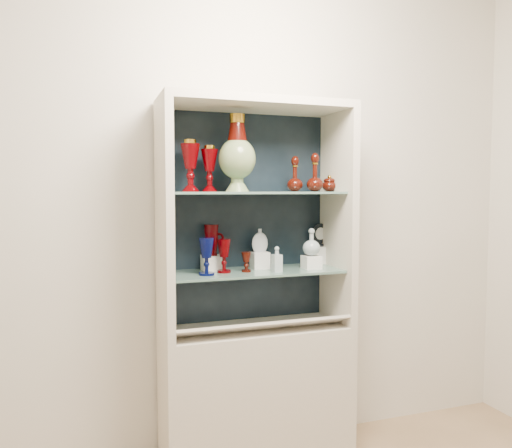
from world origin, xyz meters
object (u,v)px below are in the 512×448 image
object	(u,v)px
ruby_goblet_tall	(224,256)
enamel_urn	(237,153)
clear_round_decanter	(311,243)
ruby_goblet_small	(246,262)
pedestal_lamp_right	(210,169)
cameo_medallion	(320,235)
cobalt_goblet	(207,256)
flat_flask	(260,240)
clear_square_bottle	(277,259)
ruby_pitcher	(211,240)
pedestal_lamp_left	(190,166)
lidded_bowl	(329,183)
ruby_decanter_b	(295,173)
ruby_decanter_a	(315,170)

from	to	relation	value
ruby_goblet_tall	enamel_urn	bearing A→B (deg)	-25.21
clear_round_decanter	ruby_goblet_small	bearing A→B (deg)	178.99
pedestal_lamp_right	cameo_medallion	world-z (taller)	pedestal_lamp_right
cobalt_goblet	flat_flask	distance (m)	0.35
cobalt_goblet	clear_square_bottle	world-z (taller)	cobalt_goblet
pedestal_lamp_right	ruby_pitcher	size ratio (longest dim) A/B	1.43
enamel_urn	clear_square_bottle	bearing A→B (deg)	-9.72
clear_round_decanter	cameo_medallion	size ratio (longest dim) A/B	1.03
ruby_pitcher	cameo_medallion	world-z (taller)	ruby_pitcher
cameo_medallion	clear_round_decanter	bearing A→B (deg)	-141.11
pedestal_lamp_left	cameo_medallion	distance (m)	0.87
lidded_bowl	ruby_pitcher	world-z (taller)	lidded_bowl
ruby_goblet_tall	ruby_pitcher	world-z (taller)	ruby_pitcher
pedestal_lamp_right	ruby_decanter_b	distance (m)	0.47
pedestal_lamp_left	clear_square_bottle	distance (m)	0.66
cobalt_goblet	clear_square_bottle	xyz separation A→B (m)	(0.37, -0.02, -0.03)
pedestal_lamp_right	ruby_goblet_tall	distance (m)	0.46
pedestal_lamp_left	clear_square_bottle	world-z (taller)	pedestal_lamp_left
pedestal_lamp_left	lidded_bowl	distance (m)	0.78
ruby_goblet_tall	clear_round_decanter	size ratio (longest dim) A/B	1.21
ruby_goblet_small	pedestal_lamp_left	bearing A→B (deg)	170.07
ruby_goblet_small	flat_flask	world-z (taller)	flat_flask
pedestal_lamp_right	clear_square_bottle	size ratio (longest dim) A/B	1.77
ruby_decanter_a	cobalt_goblet	world-z (taller)	ruby_decanter_a
cobalt_goblet	pedestal_lamp_right	bearing A→B (deg)	65.32
ruby_decanter_b	clear_square_bottle	distance (m)	0.48
cobalt_goblet	clear_square_bottle	distance (m)	0.37
ruby_goblet_tall	clear_round_decanter	bearing A→B (deg)	-2.79
pedestal_lamp_left	ruby_decanter_b	xyz separation A→B (m)	(0.57, -0.02, -0.03)
clear_square_bottle	flat_flask	size ratio (longest dim) A/B	1.02
lidded_bowl	clear_round_decanter	size ratio (longest dim) A/B	0.65
pedestal_lamp_left	cobalt_goblet	size ratio (longest dim) A/B	1.40
ruby_decanter_b	ruby_decanter_a	bearing A→B (deg)	-34.01
enamel_urn	clear_round_decanter	world-z (taller)	enamel_urn
ruby_goblet_small	clear_square_bottle	bearing A→B (deg)	-17.50
ruby_goblet_small	enamel_urn	bearing A→B (deg)	-165.90
cobalt_goblet	clear_round_decanter	xyz separation A→B (m)	(0.59, 0.02, 0.05)
ruby_pitcher	ruby_goblet_tall	bearing A→B (deg)	-60.98
pedestal_lamp_right	cobalt_goblet	world-z (taller)	pedestal_lamp_right
lidded_bowl	ruby_goblet_small	bearing A→B (deg)	-176.23
ruby_pitcher	cameo_medallion	distance (m)	0.66
enamel_urn	clear_square_bottle	world-z (taller)	enamel_urn
pedestal_lamp_right	clear_round_decanter	distance (m)	0.68
enamel_urn	ruby_decanter_b	size ratio (longest dim) A/B	1.94
ruby_pitcher	cameo_medallion	bearing A→B (deg)	7.16
cobalt_goblet	clear_round_decanter	world-z (taller)	clear_round_decanter
pedestal_lamp_right	ruby_goblet_small	size ratio (longest dim) A/B	2.27
ruby_decanter_b	ruby_goblet_small	size ratio (longest dim) A/B	1.94
pedestal_lamp_left	clear_square_bottle	size ratio (longest dim) A/B	1.97
ruby_goblet_tall	cameo_medallion	world-z (taller)	cameo_medallion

